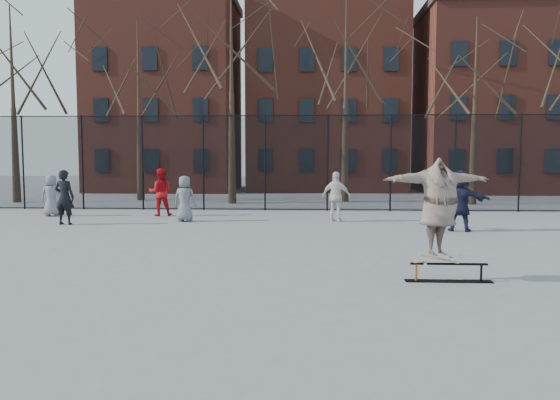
# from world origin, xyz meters

# --- Properties ---
(ground) EXTENTS (100.00, 100.00, 0.00)m
(ground) POSITION_xyz_m (0.00, 0.00, 0.00)
(ground) COLOR slate
(skate_rail) EXTENTS (1.58, 0.24, 0.35)m
(skate_rail) POSITION_xyz_m (3.05, 0.30, 0.14)
(skate_rail) COLOR black
(skate_rail) RESTS_ON ground
(skateboard) EXTENTS (0.77, 0.18, 0.09)m
(skateboard) POSITION_xyz_m (2.85, 0.30, 0.39)
(skateboard) COLOR olive
(skateboard) RESTS_ON skate_rail
(skater) EXTENTS (2.25, 1.30, 1.78)m
(skater) POSITION_xyz_m (2.85, 0.30, 1.33)
(skater) COLOR #7B3C97
(skater) RESTS_ON skateboard
(bystander_grey) EXTENTS (0.85, 0.64, 1.58)m
(bystander_grey) POSITION_xyz_m (-9.33, 10.40, 0.79)
(bystander_grey) COLOR slate
(bystander_grey) RESTS_ON ground
(bystander_black) EXTENTS (0.71, 0.50, 1.83)m
(bystander_black) POSITION_xyz_m (-7.69, 7.96, 0.92)
(bystander_black) COLOR black
(bystander_black) RESTS_ON ground
(bystander_red) EXTENTS (1.02, 0.88, 1.82)m
(bystander_red) POSITION_xyz_m (-5.22, 10.75, 0.91)
(bystander_red) COLOR #B40F15
(bystander_red) RESTS_ON ground
(bystander_white) EXTENTS (1.10, 0.71, 1.75)m
(bystander_white) POSITION_xyz_m (1.40, 9.31, 0.87)
(bystander_white) COLOR silver
(bystander_white) RESTS_ON ground
(bystander_navy) EXTENTS (1.81, 0.95, 1.87)m
(bystander_navy) POSITION_xyz_m (5.06, 7.09, 0.93)
(bystander_navy) COLOR #1A1B35
(bystander_navy) RESTS_ON ground
(bystander_extra) EXTENTS (0.84, 0.61, 1.61)m
(bystander_extra) POSITION_xyz_m (-3.88, 9.03, 0.80)
(bystander_extra) COLOR slate
(bystander_extra) RESTS_ON ground
(fence) EXTENTS (34.03, 0.07, 4.00)m
(fence) POSITION_xyz_m (-0.01, 13.00, 2.05)
(fence) COLOR black
(fence) RESTS_ON ground
(tree_row) EXTENTS (33.66, 7.46, 10.67)m
(tree_row) POSITION_xyz_m (-0.25, 17.15, 7.36)
(tree_row) COLOR black
(tree_row) RESTS_ON ground
(rowhouses) EXTENTS (29.00, 7.00, 13.00)m
(rowhouses) POSITION_xyz_m (0.72, 26.00, 6.06)
(rowhouses) COLOR maroon
(rowhouses) RESTS_ON ground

